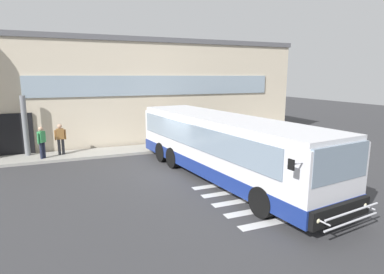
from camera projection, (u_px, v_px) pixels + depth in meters
name	position (u px, v px, depth m)	size (l,w,h in m)	color
ground_plane	(178.00, 172.00, 14.73)	(80.00, 90.00, 0.02)	#353538
bay_paint_stripes	(267.00, 197.00, 11.64)	(4.40, 3.96, 0.01)	silver
terminal_building	(119.00, 89.00, 24.41)	(23.33, 13.80, 6.71)	beige
boarding_curb	(151.00, 148.00, 19.08)	(25.53, 2.00, 0.15)	#9E9B93
entry_support_column	(25.00, 126.00, 16.83)	(0.28, 0.28, 3.23)	slate
bus_main_foreground	(223.00, 148.00, 13.57)	(4.08, 12.01, 2.70)	silver
passenger_near_column	(42.00, 141.00, 16.34)	(0.40, 0.50, 1.68)	#1E2338
passenger_by_doorway	(60.00, 138.00, 17.17)	(0.59, 0.26, 1.68)	#2D2D33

